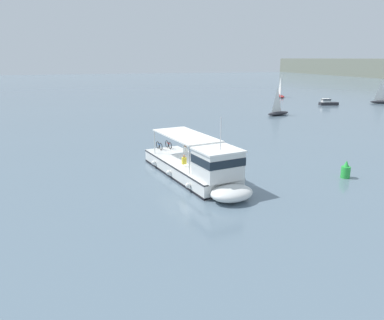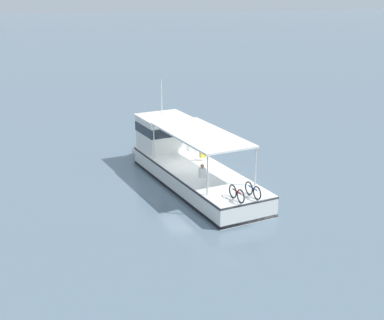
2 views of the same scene
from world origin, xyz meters
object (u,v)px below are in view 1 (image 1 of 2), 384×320
object	(u,v)px
sailboat_off_stern	(280,95)
sailboat_horizon_west	(278,112)
motorboat_far_right	(328,102)
sailboat_outer_anchorage	(382,101)
ferry_main	(198,168)
channel_buoy	(346,171)

from	to	relation	value
sailboat_off_stern	sailboat_horizon_west	xyz separation A→B (m)	(24.90, -14.80, 0.00)
sailboat_off_stern	motorboat_far_right	size ratio (longest dim) A/B	1.43
sailboat_outer_anchorage	sailboat_horizon_west	bearing A→B (deg)	-74.13
ferry_main	motorboat_far_right	xyz separation A→B (m)	(-36.78, 38.90, -0.47)
motorboat_far_right	sailboat_horizon_west	world-z (taller)	sailboat_horizon_west
ferry_main	sailboat_off_stern	bearing A→B (deg)	144.54
sailboat_outer_anchorage	channel_buoy	world-z (taller)	sailboat_outer_anchorage
ferry_main	sailboat_outer_anchorage	distance (m)	62.76
sailboat_off_stern	sailboat_outer_anchorage	distance (m)	21.77
sailboat_off_stern	sailboat_outer_anchorage	world-z (taller)	same
sailboat_horizon_west	motorboat_far_right	bearing A→B (deg)	119.08
ferry_main	motorboat_far_right	bearing A→B (deg)	133.40
sailboat_outer_anchorage	channel_buoy	distance (m)	55.73
ferry_main	channel_buoy	distance (m)	11.52
channel_buoy	ferry_main	bearing A→B (deg)	-103.17
ferry_main	sailboat_horizon_west	size ratio (longest dim) A/B	2.42
sailboat_outer_anchorage	sailboat_horizon_west	distance (m)	29.85
ferry_main	channel_buoy	size ratio (longest dim) A/B	9.32
sailboat_outer_anchorage	sailboat_horizon_west	size ratio (longest dim) A/B	1.00
ferry_main	sailboat_off_stern	xyz separation A→B (m)	(-52.69, 37.53, -0.47)
sailboat_off_stern	motorboat_far_right	bearing A→B (deg)	4.94
motorboat_far_right	channel_buoy	bearing A→B (deg)	-35.10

